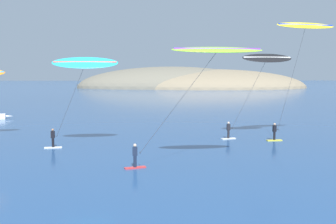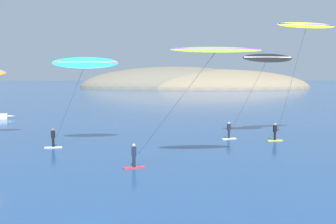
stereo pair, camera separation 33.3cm
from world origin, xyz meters
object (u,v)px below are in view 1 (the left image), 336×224
object	(u,v)px
kitesurfer_black	(264,63)
kitesurfer_lime	(212,57)
kitesurfer_yellow	(303,35)
kitesurfer_cyan	(83,68)

from	to	relation	value
kitesurfer_black	kitesurfer_lime	bearing A→B (deg)	-119.61
kitesurfer_black	kitesurfer_yellow	world-z (taller)	kitesurfer_yellow
kitesurfer_lime	kitesurfer_yellow	world-z (taller)	kitesurfer_yellow
kitesurfer_black	kitesurfer_yellow	size ratio (longest dim) A/B	0.74
kitesurfer_black	kitesurfer_cyan	size ratio (longest dim) A/B	1.06
kitesurfer_yellow	kitesurfer_lime	bearing A→B (deg)	-132.68
kitesurfer_yellow	kitesurfer_cyan	bearing A→B (deg)	-170.58
kitesurfer_lime	kitesurfer_yellow	xyz separation A→B (m)	(10.47, 11.36, 2.52)
kitesurfer_black	kitesurfer_lime	size ratio (longest dim) A/B	0.88
kitesurfer_cyan	kitesurfer_yellow	world-z (taller)	kitesurfer_yellow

